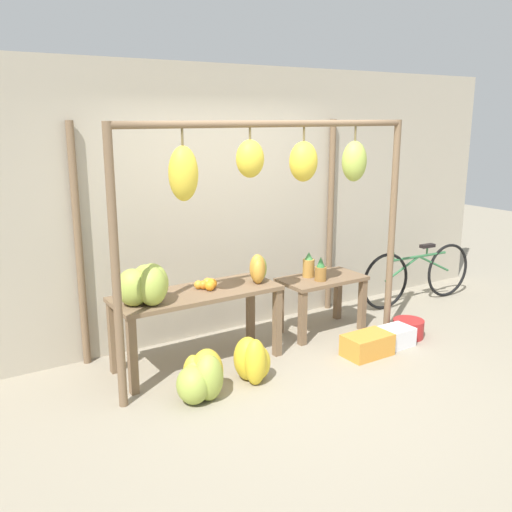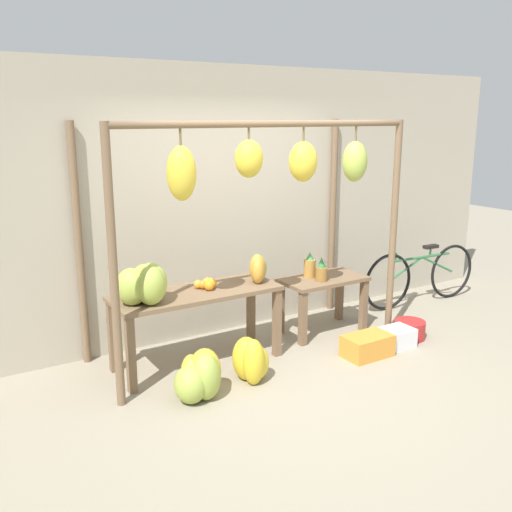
# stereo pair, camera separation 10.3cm
# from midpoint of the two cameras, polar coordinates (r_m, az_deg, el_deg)

# --- Properties ---
(ground_plane) EXTENTS (20.00, 20.00, 0.00)m
(ground_plane) POSITION_cam_midpoint_polar(r_m,az_deg,el_deg) (5.12, 5.67, -12.80)
(ground_plane) COLOR gray
(shop_wall_back) EXTENTS (8.00, 0.08, 2.80)m
(shop_wall_back) POSITION_cam_midpoint_polar(r_m,az_deg,el_deg) (6.00, -3.38, 5.28)
(shop_wall_back) COLOR #B2A893
(shop_wall_back) RESTS_ON ground_plane
(stall_awning) EXTENTS (3.03, 1.14, 2.25)m
(stall_awning) POSITION_cam_midpoint_polar(r_m,az_deg,el_deg) (5.19, 1.58, 6.97)
(stall_awning) COLOR brown
(stall_awning) RESTS_ON ground_plane
(display_table_main) EXTENTS (1.57, 0.59, 0.72)m
(display_table_main) POSITION_cam_midpoint_polar(r_m,az_deg,el_deg) (5.33, -5.40, -4.69)
(display_table_main) COLOR brown
(display_table_main) RESTS_ON ground_plane
(display_table_side) EXTENTS (0.92, 0.51, 0.61)m
(display_table_side) POSITION_cam_midpoint_polar(r_m,az_deg,el_deg) (6.18, 7.16, -3.35)
(display_table_side) COLOR brown
(display_table_side) RESTS_ON ground_plane
(banana_pile_on_table) EXTENTS (0.54, 0.48, 0.35)m
(banana_pile_on_table) POSITION_cam_midpoint_polar(r_m,az_deg,el_deg) (4.98, -10.46, -2.80)
(banana_pile_on_table) COLOR #9EB247
(banana_pile_on_table) RESTS_ON display_table_main
(orange_pile) EXTENTS (0.20, 0.20, 0.10)m
(orange_pile) POSITION_cam_midpoint_polar(r_m,az_deg,el_deg) (5.36, -4.31, -2.77)
(orange_pile) COLOR orange
(orange_pile) RESTS_ON display_table_main
(pineapple_cluster) EXTENTS (0.14, 0.31, 0.27)m
(pineapple_cluster) POSITION_cam_midpoint_polar(r_m,az_deg,el_deg) (6.06, 6.40, -1.24)
(pineapple_cluster) COLOR #B27F38
(pineapple_cluster) RESTS_ON display_table_side
(banana_pile_ground_left) EXTENTS (0.46, 0.43, 0.41)m
(banana_pile_ground_left) POSITION_cam_midpoint_polar(r_m,az_deg,el_deg) (4.84, -5.15, -11.99)
(banana_pile_ground_left) COLOR gold
(banana_pile_ground_left) RESTS_ON ground_plane
(banana_pile_ground_right) EXTENTS (0.37, 0.41, 0.42)m
(banana_pile_ground_right) POSITION_cam_midpoint_polar(r_m,az_deg,el_deg) (5.11, 0.07, -10.41)
(banana_pile_ground_right) COLOR yellow
(banana_pile_ground_right) RESTS_ON ground_plane
(fruit_crate_white) EXTENTS (0.47, 0.30, 0.22)m
(fruit_crate_white) POSITION_cam_midpoint_polar(r_m,az_deg,el_deg) (5.75, 11.58, -8.78)
(fruit_crate_white) COLOR orange
(fruit_crate_white) RESTS_ON ground_plane
(blue_bucket) EXTENTS (0.33, 0.33, 0.19)m
(blue_bucket) POSITION_cam_midpoint_polar(r_m,az_deg,el_deg) (6.30, 15.56, -7.10)
(blue_bucket) COLOR #AD2323
(blue_bucket) RESTS_ON ground_plane
(parked_bicycle) EXTENTS (1.75, 0.15, 0.74)m
(parked_bicycle) POSITION_cam_midpoint_polar(r_m,az_deg,el_deg) (7.39, 16.56, -1.86)
(parked_bicycle) COLOR black
(parked_bicycle) RESTS_ON ground_plane
(papaya_pile) EXTENTS (0.23, 0.24, 0.28)m
(papaya_pile) POSITION_cam_midpoint_polar(r_m,az_deg,el_deg) (5.50, 0.74, -1.33)
(papaya_pile) COLOR gold
(papaya_pile) RESTS_ON display_table_main
(fruit_crate_purple) EXTENTS (0.43, 0.27, 0.19)m
(fruit_crate_purple) POSITION_cam_midpoint_polar(r_m,az_deg,el_deg) (6.01, 14.02, -8.00)
(fruit_crate_purple) COLOR silver
(fruit_crate_purple) RESTS_ON ground_plane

